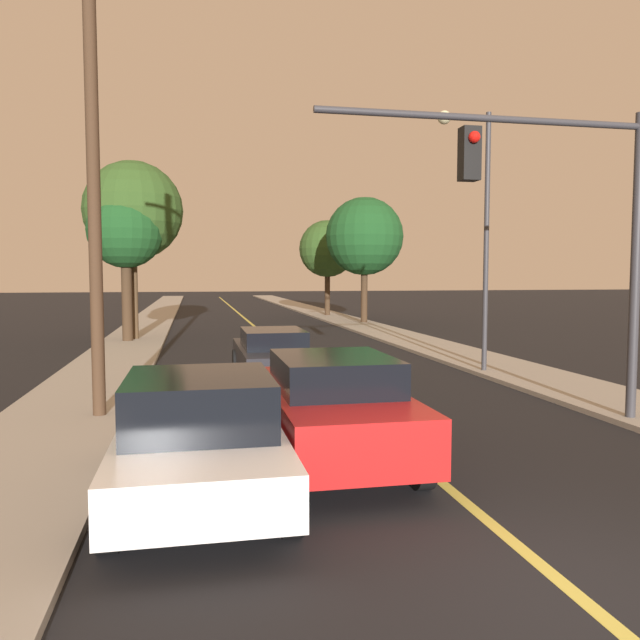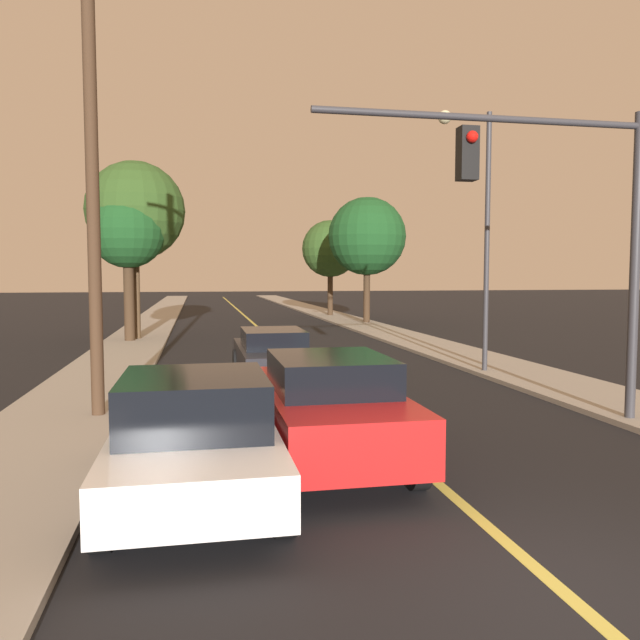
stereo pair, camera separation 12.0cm
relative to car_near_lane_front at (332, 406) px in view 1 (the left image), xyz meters
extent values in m
plane|color=black|center=(1.22, -4.30, -0.84)|extent=(200.00, 200.00, 0.00)
cube|color=black|center=(1.22, 31.70, -0.83)|extent=(8.72, 80.00, 0.01)
cube|color=#D1C14C|center=(1.22, 31.70, -0.83)|extent=(0.16, 76.00, 0.00)
cube|color=#9E998E|center=(-4.39, 31.70, -0.78)|extent=(2.50, 80.00, 0.12)
cube|color=#9E998E|center=(6.83, 31.70, -0.78)|extent=(2.50, 80.00, 0.12)
cube|color=red|center=(0.00, 0.04, -0.10)|extent=(1.82, 4.54, 0.73)
cube|color=black|center=(0.00, -0.15, 0.51)|extent=(1.60, 2.04, 0.49)
cylinder|color=black|center=(-0.87, 1.44, -0.46)|extent=(0.22, 0.75, 0.75)
cylinder|color=black|center=(0.87, 1.44, -0.46)|extent=(0.22, 0.75, 0.75)
cylinder|color=black|center=(-0.87, -1.37, -0.46)|extent=(0.22, 0.75, 0.75)
cylinder|color=black|center=(0.87, -1.37, -0.46)|extent=(0.22, 0.75, 0.75)
cube|color=black|center=(0.00, 7.00, -0.20)|extent=(1.71, 4.64, 0.58)
cube|color=black|center=(0.00, 6.81, 0.31)|extent=(1.51, 2.09, 0.45)
cylinder|color=black|center=(-0.81, 8.44, -0.49)|extent=(0.22, 0.70, 0.70)
cylinder|color=black|center=(0.81, 8.44, -0.49)|extent=(0.22, 0.70, 0.70)
cylinder|color=black|center=(-0.81, 5.56, -0.49)|extent=(0.22, 0.70, 0.70)
cylinder|color=black|center=(0.81, 5.56, -0.49)|extent=(0.22, 0.70, 0.70)
cube|color=white|center=(-1.92, -1.13, -0.20)|extent=(1.93, 4.36, 0.56)
cube|color=black|center=(-1.92, -1.30, 0.40)|extent=(1.70, 1.96, 0.64)
cylinder|color=black|center=(-2.84, 0.22, -0.49)|extent=(0.22, 0.71, 0.71)
cylinder|color=black|center=(-1.00, 0.22, -0.49)|extent=(0.22, 0.71, 0.71)
cylinder|color=black|center=(-2.84, -2.48, -0.49)|extent=(0.22, 0.71, 0.71)
cylinder|color=black|center=(-1.00, -2.48, -0.49)|extent=(0.22, 0.71, 0.71)
cylinder|color=#333338|center=(5.98, 1.24, 2.06)|extent=(0.18, 0.18, 5.56)
cylinder|color=#333338|center=(2.98, 1.24, 4.59)|extent=(6.01, 0.12, 0.12)
cube|color=black|center=(2.68, 1.24, 3.98)|extent=(0.32, 0.28, 0.90)
sphere|color=red|center=(2.68, 1.06, 4.22)|extent=(0.20, 0.20, 0.20)
cylinder|color=#333338|center=(5.93, 7.10, 2.79)|extent=(0.14, 0.14, 7.03)
cylinder|color=#333338|center=(5.29, 7.10, 6.16)|extent=(1.28, 0.09, 0.09)
sphere|color=beige|center=(4.66, 7.10, 6.11)|extent=(0.36, 0.36, 0.36)
cylinder|color=#422D1E|center=(-3.74, 3.40, 3.77)|extent=(0.24, 0.24, 8.97)
cylinder|color=#3D2B1C|center=(-4.58, 17.19, 0.96)|extent=(0.41, 0.41, 3.36)
sphere|color=#19471E|center=(-4.58, 17.19, 3.70)|extent=(3.02, 3.02, 3.02)
cylinder|color=#4C3823|center=(-4.33, 17.93, 1.21)|extent=(0.24, 0.24, 3.86)
sphere|color=#2D4C1E|center=(-4.33, 17.93, 4.55)|extent=(4.02, 4.02, 4.02)
cylinder|color=#3D2B1C|center=(7.38, 24.69, 0.91)|extent=(0.37, 0.37, 3.27)
sphere|color=#19471E|center=(7.38, 24.69, 4.05)|extent=(4.30, 4.30, 4.30)
cylinder|color=#3D2B1C|center=(6.70, 31.25, 0.81)|extent=(0.35, 0.35, 3.05)
sphere|color=#2D4C1E|center=(6.70, 31.25, 3.63)|extent=(3.71, 3.71, 3.71)
camera|label=1|loc=(-1.98, -8.83, 1.92)|focal=35.00mm
camera|label=2|loc=(-1.86, -8.85, 1.92)|focal=35.00mm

